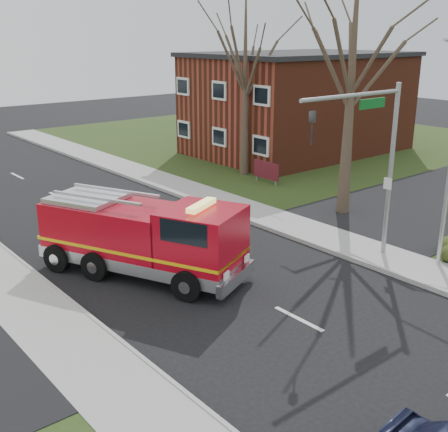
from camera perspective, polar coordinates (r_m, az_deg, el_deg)
ground at (r=17.95m, az=7.59°, el=-10.35°), size 120.00×120.00×0.00m
sidewalk_right at (r=22.48m, az=18.51°, el=-4.93°), size 2.40×80.00×0.15m
sidewalk_left at (r=14.62m, az=-10.11°, el=-17.42°), size 2.40×80.00×0.15m
brick_building at (r=42.27m, az=7.64°, el=11.31°), size 15.40×10.40×7.25m
health_center_sign at (r=32.96m, az=4.30°, el=4.64°), size 0.12×2.00×1.40m
bare_tree_near at (r=26.99m, az=12.95°, el=15.32°), size 6.00×6.00×12.00m
bare_tree_far at (r=34.30m, az=2.17°, el=14.68°), size 5.25×5.25×10.50m
traffic_signal_mast at (r=21.17m, az=14.87°, el=7.15°), size 5.29×0.18×6.80m
fire_engine at (r=20.65m, az=-8.09°, el=-2.28°), size 5.48×7.96×3.05m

